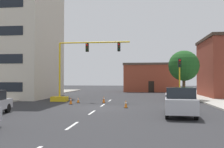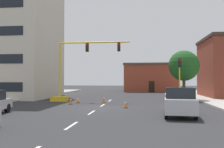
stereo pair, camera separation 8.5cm
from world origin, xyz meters
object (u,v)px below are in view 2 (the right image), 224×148
traffic_signal_gantry (69,82)px  traffic_cone_roadside_b (78,100)px  traffic_light_pole_right (180,70)px  tree_right_mid (184,66)px  pickup_truck_silver (179,102)px  traffic_cone_roadside_a (126,104)px  traffic_cone_roadside_c (71,101)px  traffic_cone_roadside_d (104,100)px

traffic_signal_gantry → traffic_cone_roadside_b: (1.46, -1.60, -1.94)m
traffic_signal_gantry → traffic_light_pole_right: (12.40, -0.00, 1.29)m
traffic_light_pole_right → tree_right_mid: (0.91, 2.87, 0.63)m
pickup_truck_silver → traffic_signal_gantry: bearing=137.3°
traffic_cone_roadside_a → traffic_cone_roadside_b: (-5.41, 4.27, -0.04)m
tree_right_mid → traffic_cone_roadside_b: bearing=-159.3°
traffic_cone_roadside_b → traffic_cone_roadside_c: bearing=-100.7°
traffic_cone_roadside_b → traffic_cone_roadside_c: (-0.33, -1.72, 0.05)m
pickup_truck_silver → traffic_cone_roadside_d: (-6.69, 8.53, -0.60)m
traffic_signal_gantry → traffic_cone_roadside_a: traffic_signal_gantry is taller
traffic_cone_roadside_b → traffic_signal_gantry: bearing=132.4°
traffic_cone_roadside_b → traffic_cone_roadside_c: 1.75m
tree_right_mid → traffic_cone_roadside_c: (-12.18, -6.19, -3.80)m
traffic_cone_roadside_d → traffic_signal_gantry: bearing=160.0°
traffic_cone_roadside_c → traffic_cone_roadside_d: 3.58m
traffic_cone_roadside_c → pickup_truck_silver: bearing=-34.6°
traffic_cone_roadside_c → traffic_cone_roadside_d: bearing=29.7°
pickup_truck_silver → traffic_light_pole_right: bearing=81.7°
traffic_cone_roadside_b → tree_right_mid: bearing=20.7°
traffic_signal_gantry → tree_right_mid: 13.76m
pickup_truck_silver → traffic_cone_roadside_b: (-9.47, 8.48, -0.67)m
traffic_signal_gantry → traffic_cone_roadside_b: traffic_signal_gantry is taller
traffic_cone_roadside_a → traffic_cone_roadside_c: 6.28m
traffic_cone_roadside_b → traffic_cone_roadside_c: size_ratio=0.85×
traffic_cone_roadside_d → pickup_truck_silver: bearing=-51.9°
pickup_truck_silver → traffic_cone_roadside_c: size_ratio=7.68×
traffic_cone_roadside_c → traffic_cone_roadside_d: traffic_cone_roadside_d is taller
traffic_light_pole_right → traffic_cone_roadside_a: bearing=-133.3°
traffic_cone_roadside_c → tree_right_mid: bearing=26.9°
traffic_light_pole_right → tree_right_mid: size_ratio=0.80×
traffic_cone_roadside_d → traffic_light_pole_right: bearing=10.7°
traffic_signal_gantry → traffic_cone_roadside_b: bearing=-47.6°
pickup_truck_silver → traffic_cone_roadside_b: bearing=138.2°
tree_right_mid → traffic_cone_roadside_c: 14.18m
traffic_cone_roadside_b → traffic_cone_roadside_d: 2.79m
traffic_light_pole_right → traffic_cone_roadside_d: bearing=-169.3°
tree_right_mid → pickup_truck_silver: 13.54m
traffic_light_pole_right → traffic_cone_roadside_a: traffic_light_pole_right is taller
traffic_light_pole_right → traffic_cone_roadside_c: 12.16m
traffic_cone_roadside_a → traffic_cone_roadside_c: traffic_cone_roadside_c is taller
traffic_light_pole_right → traffic_cone_roadside_b: bearing=-171.7°
traffic_light_pole_right → pickup_truck_silver: size_ratio=0.86×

